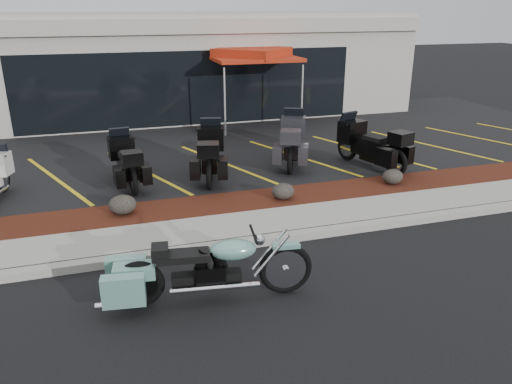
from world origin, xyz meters
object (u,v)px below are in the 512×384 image
object	(u,v)px
touring_white	(0,168)
popup_canopy	(252,55)
hero_cruiser	(286,262)
traffic_cone	(214,141)

from	to	relation	value
touring_white	popup_canopy	size ratio (longest dim) A/B	0.62
popup_canopy	touring_white	bearing A→B (deg)	-138.65
touring_white	popup_canopy	bearing A→B (deg)	-38.73
touring_white	popup_canopy	distance (m)	9.37
hero_cruiser	traffic_cone	size ratio (longest dim) A/B	6.54
touring_white	traffic_cone	distance (m)	6.03
touring_white	traffic_cone	bearing A→B (deg)	-49.79
hero_cruiser	traffic_cone	distance (m)	8.20
traffic_cone	popup_canopy	world-z (taller)	popup_canopy
hero_cruiser	popup_canopy	bearing A→B (deg)	83.65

